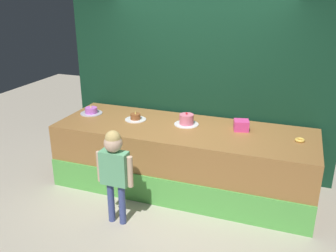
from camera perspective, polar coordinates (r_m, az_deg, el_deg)
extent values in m
plane|color=#BCB29E|center=(4.70, 0.11, -12.68)|extent=(12.00, 12.00, 0.00)
cube|color=#9E6B38|center=(4.96, 2.38, -4.99)|extent=(3.42, 1.15, 0.88)
cube|color=#59B24C|center=(4.59, 0.07, -10.69)|extent=(3.42, 0.02, 0.39)
cube|color=#113823|center=(5.22, 4.86, 8.99)|extent=(3.93, 0.08, 3.06)
cylinder|color=#3F4C8C|center=(4.38, -8.95, -11.70)|extent=(0.08, 0.08, 0.51)
cylinder|color=#3F4C8C|center=(4.32, -7.23, -12.10)|extent=(0.08, 0.08, 0.51)
cube|color=#66B27F|center=(4.12, -8.41, -6.54)|extent=(0.32, 0.14, 0.40)
cylinder|color=beige|center=(4.22, -10.72, -6.27)|extent=(0.06, 0.06, 0.37)
cylinder|color=beige|center=(4.05, -5.99, -7.19)|extent=(0.06, 0.06, 0.37)
sphere|color=beige|center=(4.00, -8.64, -2.68)|extent=(0.21, 0.21, 0.21)
sphere|color=tan|center=(3.97, -8.68, -1.93)|extent=(0.17, 0.17, 0.17)
cube|color=#E8418F|center=(4.77, 11.46, 0.12)|extent=(0.23, 0.22, 0.13)
torus|color=#F2BF4C|center=(4.63, 20.05, -2.09)|extent=(0.12, 0.12, 0.03)
cylinder|color=silver|center=(5.45, -11.97, 1.99)|extent=(0.32, 0.32, 0.01)
cylinder|color=#CC66D8|center=(5.43, -12.01, 2.45)|extent=(0.18, 0.18, 0.08)
cone|color=#F2E566|center=(5.41, -12.06, 3.12)|extent=(0.02, 0.02, 0.05)
cylinder|color=white|center=(5.09, -5.13, 1.04)|extent=(0.30, 0.30, 0.01)
cylinder|color=brown|center=(5.07, -5.15, 1.50)|extent=(0.14, 0.14, 0.08)
cone|color=#F2E566|center=(5.05, -5.17, 2.18)|extent=(0.02, 0.02, 0.05)
cylinder|color=white|center=(4.90, 2.92, 0.29)|extent=(0.33, 0.33, 0.01)
cylinder|color=pink|center=(4.87, 2.93, 1.09)|extent=(0.19, 0.19, 0.13)
sphere|color=red|center=(4.85, 2.95, 2.00)|extent=(0.03, 0.03, 0.03)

